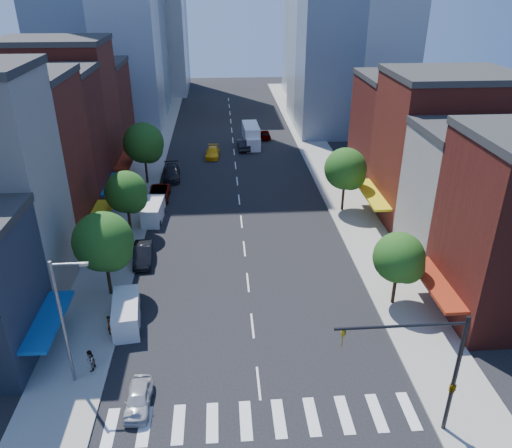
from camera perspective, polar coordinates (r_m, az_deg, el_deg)
The scene contains 30 objects.
ground at distance 34.21m, azimuth 0.29°, elevation -17.72°, with size 220.00×220.00×0.00m, color black.
sidewalk_left at distance 69.50m, azimuth -12.71°, elevation 5.80°, with size 5.00×120.00×0.15m, color gray.
sidewalk_right at distance 70.20m, azimuth 8.01°, elevation 6.41°, with size 5.00×120.00×0.15m, color gray.
crosswalk at distance 32.13m, azimuth 0.73°, elevation -21.43°, with size 19.00×3.00×0.01m, color silver.
bldg_left_2 at distance 51.33m, azimuth -25.85°, elevation 5.79°, with size 12.00×9.00×16.00m, color maroon.
bldg_left_3 at distance 59.06m, azimuth -23.06°, elevation 8.28°, with size 12.00×8.00×15.00m, color #501A14.
bldg_left_4 at distance 66.61m, azimuth -21.10°, elevation 11.41°, with size 12.00×9.00×17.00m, color maroon.
bldg_left_5 at distance 75.96m, azimuth -18.99°, elevation 11.86°, with size 12.00×10.00×13.00m, color #501A14.
bldg_right_1 at distance 49.01m, azimuth 24.14°, elevation 2.70°, with size 12.00×8.00×12.00m, color beige.
bldg_right_2 at distance 56.05m, azimuth 20.41°, elevation 7.84°, with size 12.00×10.00×15.00m, color maroon.
bldg_right_3 at distance 65.15m, azimuth 16.88°, elevation 9.89°, with size 12.00×10.00×13.00m, color #501A14.
traffic_signal at distance 30.45m, azimuth 20.83°, elevation -15.95°, with size 7.24×2.24×8.00m.
streetlight at distance 33.01m, azimuth -21.05°, elevation -9.81°, with size 2.25×0.25×9.00m.
tree_left_near at distance 41.23m, azimuth -16.85°, elevation -2.18°, with size 4.80×4.80×7.30m.
tree_left_mid at distance 51.11m, azimuth -14.47°, elevation 3.38°, with size 4.20×4.20×6.65m.
tree_left_far at distance 63.89m, azimuth -12.59°, elevation 8.86°, with size 5.00×5.00×7.75m.
tree_right_near at distance 40.24m, azimuth 16.22°, elevation -3.94°, with size 4.00×4.00×6.20m.
tree_right_far at distance 55.53m, azimuth 10.33°, elevation 6.04°, with size 4.60×4.60×7.20m.
parked_car_front at distance 33.17m, azimuth -13.28°, elevation -18.84°, with size 1.50×3.72×1.27m, color #ADADB2.
parked_car_second at distance 47.49m, azimuth -12.79°, elevation -3.33°, with size 1.63×4.67×1.54m, color black.
parked_car_third at distance 60.43m, azimuth -11.04°, elevation 3.45°, with size 2.39×5.19×1.44m, color #999999.
parked_car_rear at distance 66.48m, azimuth -9.65°, elevation 5.79°, with size 2.22×5.47×1.59m, color black.
cargo_van_near at distance 39.40m, azimuth -14.60°, elevation -9.96°, with size 2.49×4.97×2.03m.
cargo_van_far at distance 55.03m, azimuth -11.68°, elevation 1.37°, with size 2.21×4.92×2.05m.
taxi at distance 74.11m, azimuth -4.99°, elevation 8.14°, with size 1.90×4.67×1.35m, color #FFB80D.
traffic_car_oncoming at distance 77.26m, azimuth -1.44°, elevation 9.09°, with size 1.68×4.82×1.59m, color black.
traffic_car_far at distance 82.87m, azimuth 1.05°, elevation 10.22°, with size 1.61×3.99×1.36m, color #999999.
box_truck at distance 79.11m, azimuth -0.55°, elevation 10.03°, with size 2.61×7.80×3.11m.
pedestrian_near at distance 38.82m, azimuth -16.34°, elevation -11.00°, with size 0.56×0.37×1.53m, color #999999.
pedestrian_far at distance 36.08m, azimuth -18.43°, elevation -14.60°, with size 0.77×0.60×1.58m, color #999999.
Camera 1 is at (-1.95, -24.46, 23.84)m, focal length 35.00 mm.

